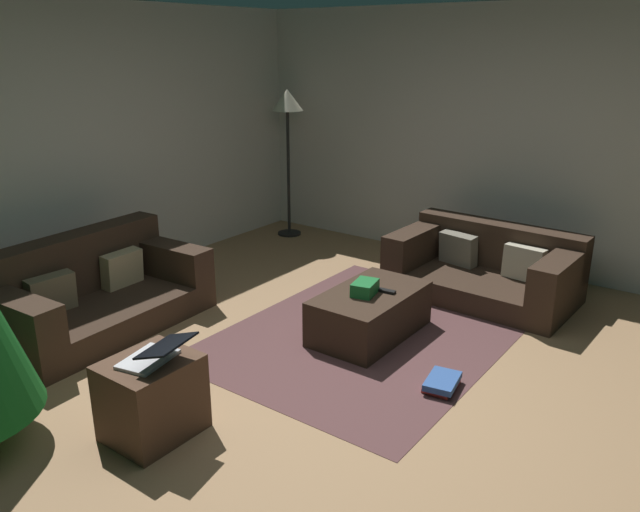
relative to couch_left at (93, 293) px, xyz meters
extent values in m
plane|color=#93704C|center=(0.32, -2.25, -0.28)|extent=(6.40, 6.40, 0.00)
cube|color=beige|center=(0.32, 0.89, 1.02)|extent=(6.40, 0.12, 2.60)
cube|color=beige|center=(3.46, -2.25, 1.02)|extent=(0.12, 6.40, 2.60)
cube|color=#332319|center=(0.01, -0.10, -0.16)|extent=(1.76, 1.00, 0.23)
cube|color=#332319|center=(-0.01, 0.24, 0.21)|extent=(1.72, 0.33, 0.50)
cube|color=#332319|center=(0.74, -0.06, 0.10)|extent=(0.29, 0.92, 0.30)
cube|color=#332319|center=(-0.73, -0.14, 0.10)|extent=(0.29, 0.92, 0.30)
cube|color=tan|center=(0.34, 0.05, 0.10)|extent=(0.37, 0.16, 0.31)
cube|color=brown|center=(-0.34, 0.02, 0.10)|extent=(0.37, 0.16, 0.31)
cube|color=#332319|center=(2.47, -2.33, -0.17)|extent=(0.98, 1.64, 0.21)
cube|color=#332319|center=(2.81, -2.34, 0.14)|extent=(0.30, 1.62, 0.42)
cube|color=#332319|center=(2.44, -3.02, 0.10)|extent=(0.94, 0.27, 0.33)
cube|color=#332319|center=(2.49, -1.65, 0.10)|extent=(0.94, 0.27, 0.33)
cube|color=#BCB299|center=(2.60, -2.66, 0.08)|extent=(0.17, 0.37, 0.30)
cube|color=#716B5B|center=(2.62, -2.01, 0.08)|extent=(0.21, 0.38, 0.31)
cube|color=#332319|center=(1.19, -1.93, -0.09)|extent=(1.00, 0.58, 0.37)
cube|color=#19662D|center=(1.12, -1.92, 0.14)|extent=(0.26, 0.21, 0.10)
cube|color=black|center=(1.25, -2.03, 0.10)|extent=(0.07, 0.16, 0.02)
cube|color=#4C3323|center=(-0.72, -1.61, -0.04)|extent=(0.52, 0.44, 0.49)
cube|color=silver|center=(-0.72, -1.61, 0.22)|extent=(0.37, 0.29, 0.02)
cube|color=black|center=(-0.69, -1.75, 0.33)|extent=(0.37, 0.28, 0.07)
cube|color=#B7332D|center=(0.77, -2.77, -0.26)|extent=(0.28, 0.21, 0.04)
cube|color=#2D5193|center=(0.77, -2.77, -0.22)|extent=(0.33, 0.25, 0.04)
cylinder|color=black|center=(2.98, 0.35, -0.27)|extent=(0.28, 0.28, 0.02)
cylinder|color=black|center=(2.98, 0.35, 0.46)|extent=(0.04, 0.04, 1.48)
cone|color=beige|center=(2.98, 0.35, 1.32)|extent=(0.36, 0.36, 0.24)
cube|color=#513333|center=(1.19, -1.93, -0.28)|extent=(2.60, 2.00, 0.01)
camera|label=1|loc=(-2.73, -4.32, 1.95)|focal=35.23mm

